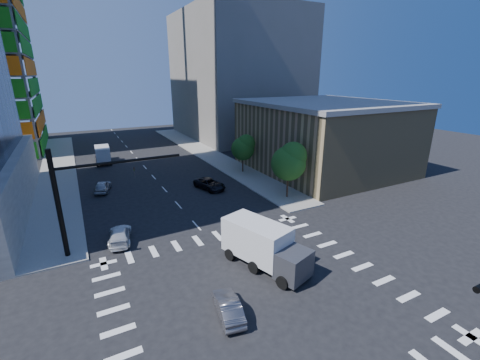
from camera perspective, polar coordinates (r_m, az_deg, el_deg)
ground at (r=23.48m, az=3.17°, el=-19.64°), size 160.00×160.00×0.00m
road_markings at (r=23.48m, az=3.17°, el=-19.63°), size 20.00×20.00×0.01m
sidewalk_ne at (r=61.74m, az=-5.94°, el=4.73°), size 5.00×60.00×0.15m
sidewalk_nw at (r=57.67m, az=-29.61°, el=1.43°), size 5.00×60.00×0.15m
commercial_building at (r=52.11m, az=14.67°, el=7.62°), size 20.50×22.50×10.60m
bg_building_ne at (r=79.74m, az=-0.40°, el=17.97°), size 24.00×30.00×28.00m
signal_mast_nw at (r=28.71m, az=-26.90°, el=-1.89°), size 10.20×0.40×9.00m
tree_south at (r=38.41m, az=8.87°, el=3.37°), size 4.16×4.16×6.82m
tree_north at (r=48.57m, az=0.69°, el=5.87°), size 3.54×3.52×5.78m
car_nb_far at (r=42.46m, az=-5.43°, el=-0.69°), size 3.44×5.30×1.36m
car_sb_near at (r=31.25m, az=-20.56°, el=-9.11°), size 2.70×4.81×1.32m
car_sb_mid at (r=44.93m, az=-23.24°, el=-1.03°), size 2.71×4.44×1.41m
car_sb_cross at (r=21.52m, az=-2.12°, el=-21.61°), size 1.98×3.95×1.24m
box_truck_near at (r=25.39m, az=4.82°, el=-12.29°), size 4.72×7.15×3.47m
box_truck_far at (r=59.70m, az=-23.22°, el=4.09°), size 2.67×5.73×2.95m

